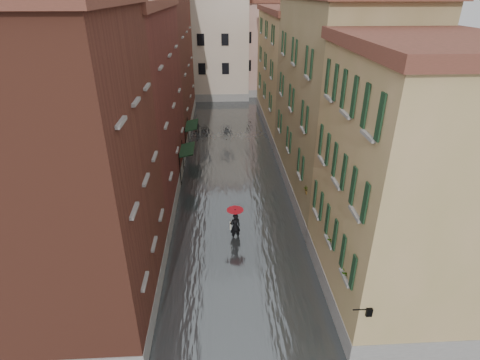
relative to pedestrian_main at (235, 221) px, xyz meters
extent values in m
plane|color=#535456|center=(0.14, -2.84, -1.27)|extent=(120.00, 120.00, 0.00)
cube|color=#494E51|center=(0.14, 10.16, -1.17)|extent=(10.00, 60.00, 0.20)
cube|color=brown|center=(-6.86, -4.84, 5.23)|extent=(6.00, 8.00, 13.00)
cube|color=maroon|center=(-6.86, 6.16, 4.98)|extent=(6.00, 14.00, 12.50)
cube|color=brown|center=(-6.86, 21.16, 5.73)|extent=(6.00, 16.00, 14.00)
cube|color=tan|center=(7.14, -4.84, 4.48)|extent=(6.00, 8.00, 11.50)
cube|color=#9F8A60|center=(7.14, 6.16, 5.23)|extent=(6.00, 14.00, 13.00)
cube|color=tan|center=(7.14, 21.16, 4.48)|extent=(6.00, 16.00, 11.50)
cube|color=beige|center=(-2.86, 35.16, 5.23)|extent=(12.00, 9.00, 13.00)
cube|color=tan|center=(6.14, 37.16, 4.73)|extent=(10.00, 9.00, 12.00)
cube|color=#17331C|center=(-3.31, 8.25, 1.28)|extent=(1.09, 2.66, 0.31)
cylinder|color=black|center=(-3.81, 6.92, 0.13)|extent=(0.06, 0.06, 2.80)
cylinder|color=black|center=(-3.81, 9.57, 0.13)|extent=(0.06, 0.06, 2.80)
cube|color=#17331C|center=(-3.31, 14.08, 1.28)|extent=(1.09, 3.01, 0.31)
cylinder|color=black|center=(-3.81, 12.57, 0.13)|extent=(0.06, 0.06, 2.80)
cylinder|color=black|center=(-3.81, 15.58, 0.13)|extent=(0.06, 0.06, 2.80)
cylinder|color=black|center=(4.19, -8.84, 1.83)|extent=(0.60, 0.05, 0.05)
cube|color=black|center=(4.49, -8.84, 1.73)|extent=(0.22, 0.22, 0.35)
cube|color=beige|center=(4.49, -8.84, 1.73)|extent=(0.14, 0.14, 0.24)
cube|color=brown|center=(4.26, -7.12, 1.88)|extent=(0.22, 0.85, 0.18)
imported|color=#265926|center=(4.26, -7.12, 2.30)|extent=(0.59, 0.51, 0.66)
cube|color=brown|center=(4.26, -4.86, 1.88)|extent=(0.22, 0.85, 0.18)
imported|color=#265926|center=(4.26, -4.86, 2.30)|extent=(0.59, 0.51, 0.66)
cube|color=brown|center=(4.26, 0.11, 1.88)|extent=(0.22, 0.85, 0.18)
imported|color=#265926|center=(4.26, 0.11, 2.30)|extent=(0.59, 0.51, 0.66)
imported|color=black|center=(0.00, 0.00, -0.38)|extent=(0.76, 0.62, 1.78)
cube|color=beige|center=(-0.28, 0.05, -0.32)|extent=(0.08, 0.30, 0.38)
cylinder|color=black|center=(0.00, 0.00, 0.08)|extent=(0.02, 0.02, 1.00)
cone|color=#B70C17|center=(0.00, 0.00, 0.65)|extent=(1.02, 1.02, 0.28)
imported|color=black|center=(-3.10, 18.92, -0.56)|extent=(0.70, 0.56, 1.42)
camera|label=1|loc=(-0.75, -18.53, 12.15)|focal=28.00mm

